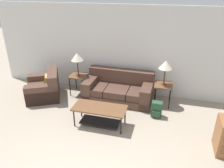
% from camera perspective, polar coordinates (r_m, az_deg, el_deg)
% --- Properties ---
extents(wall_back, '(8.65, 0.06, 2.60)m').
position_cam_1_polar(wall_back, '(6.43, 5.06, 8.47)').
color(wall_back, silver).
rests_on(wall_back, ground_plane).
extents(couch, '(1.95, 0.99, 0.82)m').
position_cam_1_polar(couch, '(6.33, 1.73, -1.54)').
color(couch, '#4C3328').
rests_on(couch, ground_plane).
extents(armchair, '(1.30, 1.37, 0.80)m').
position_cam_1_polar(armchair, '(6.76, -17.17, -0.95)').
color(armchair, '#4C3328').
rests_on(armchair, ground_plane).
extents(coffee_table, '(1.25, 0.56, 0.48)m').
position_cam_1_polar(coffee_table, '(5.19, -3.22, -7.31)').
color(coffee_table, brown).
rests_on(coffee_table, ground_plane).
extents(side_table_left, '(0.48, 0.52, 0.61)m').
position_cam_1_polar(side_table_left, '(6.63, -8.74, 1.80)').
color(side_table_left, brown).
rests_on(side_table_left, ground_plane).
extents(side_table_right, '(0.48, 0.52, 0.61)m').
position_cam_1_polar(side_table_right, '(6.12, 13.27, -0.67)').
color(side_table_right, brown).
rests_on(side_table_right, ground_plane).
extents(table_lamp_left, '(0.36, 0.36, 0.68)m').
position_cam_1_polar(table_lamp_left, '(6.41, -9.10, 6.91)').
color(table_lamp_left, '#472D1E').
rests_on(table_lamp_left, side_table_left).
extents(table_lamp_right, '(0.36, 0.36, 0.68)m').
position_cam_1_polar(table_lamp_right, '(5.88, 13.86, 4.80)').
color(table_lamp_right, '#472D1E').
rests_on(table_lamp_right, side_table_right).
extents(backpack, '(0.26, 0.26, 0.41)m').
position_cam_1_polar(backpack, '(5.67, 11.59, -6.56)').
color(backpack, '#23472D').
rests_on(backpack, ground_plane).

